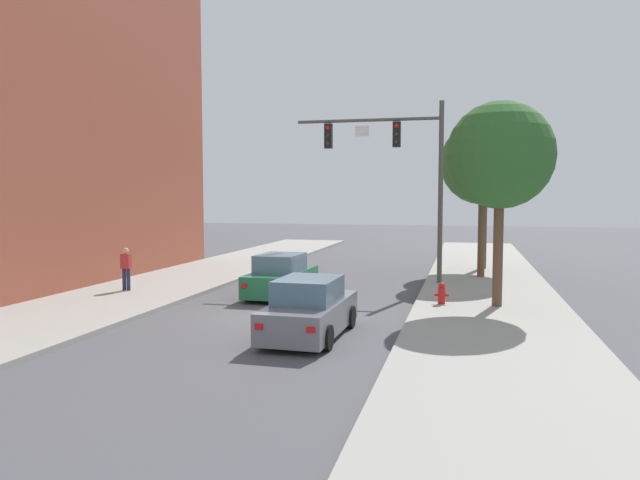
% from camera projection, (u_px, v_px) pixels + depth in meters
% --- Properties ---
extents(ground_plane, '(120.00, 120.00, 0.00)m').
position_uv_depth(ground_plane, '(277.00, 317.00, 18.47)').
color(ground_plane, '#4C4C51').
extents(sidewalk_left, '(5.00, 60.00, 0.15)m').
position_uv_depth(sidewalk_left, '(93.00, 306.00, 20.01)').
color(sidewalk_left, '#99968E').
rests_on(sidewalk_left, ground).
extents(sidewalk_right, '(5.00, 60.00, 0.15)m').
position_uv_depth(sidewalk_right, '(495.00, 326.00, 16.91)').
color(sidewalk_right, '#99968E').
rests_on(sidewalk_right, ground).
extents(traffic_signal_mast, '(6.20, 0.38, 7.50)m').
position_uv_depth(traffic_signal_mast, '(399.00, 159.00, 24.83)').
color(traffic_signal_mast, '#514C47').
rests_on(traffic_signal_mast, sidewalk_right).
extents(car_lead_green, '(1.92, 4.28, 1.60)m').
position_uv_depth(car_lead_green, '(281.00, 277.00, 22.33)').
color(car_lead_green, '#1E663D').
rests_on(car_lead_green, ground).
extents(car_following_grey, '(1.93, 4.28, 1.60)m').
position_uv_depth(car_following_grey, '(310.00, 310.00, 15.85)').
color(car_following_grey, slate).
rests_on(car_following_grey, ground).
extents(pedestrian_sidewalk_left_walker, '(0.36, 0.22, 1.64)m').
position_uv_depth(pedestrian_sidewalk_left_walker, '(126.00, 267.00, 22.71)').
color(pedestrian_sidewalk_left_walker, '#232847').
rests_on(pedestrian_sidewalk_left_walker, sidewalk_left).
extents(fire_hydrant, '(0.48, 0.24, 0.72)m').
position_uv_depth(fire_hydrant, '(442.00, 293.00, 19.91)').
color(fire_hydrant, red).
rests_on(fire_hydrant, sidewalk_right).
extents(street_tree_nearest, '(3.48, 3.48, 6.67)m').
position_uv_depth(street_tree_nearest, '(500.00, 156.00, 19.20)').
color(street_tree_nearest, brown).
rests_on(street_tree_nearest, sidewalk_right).
extents(street_tree_second, '(3.74, 3.74, 6.98)m').
position_uv_depth(street_tree_second, '(483.00, 163.00, 26.35)').
color(street_tree_second, brown).
rests_on(street_tree_second, sidewalk_right).
extents(street_tree_third, '(3.73, 3.73, 7.60)m').
position_uv_depth(street_tree_third, '(485.00, 153.00, 29.33)').
color(street_tree_third, brown).
rests_on(street_tree_third, sidewalk_right).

